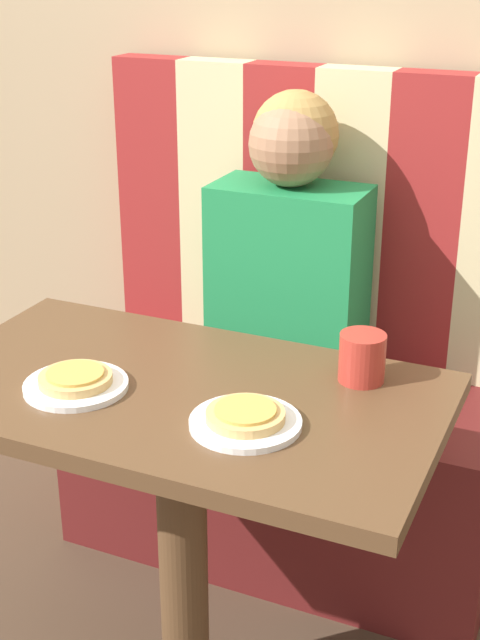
# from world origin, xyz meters

# --- Properties ---
(wall_back) EXTENTS (7.00, 0.05, 2.60)m
(wall_back) POSITION_xyz_m (0.00, 0.86, 1.30)
(wall_back) COLOR tan
(wall_back) RESTS_ON ground_plane
(booth_seat) EXTENTS (1.10, 0.47, 0.50)m
(booth_seat) POSITION_xyz_m (0.00, 0.57, 0.25)
(booth_seat) COLOR #5B1919
(booth_seat) RESTS_ON ground_plane
(booth_backrest) EXTENTS (1.10, 0.09, 0.74)m
(booth_backrest) POSITION_xyz_m (0.00, 0.76, 0.87)
(booth_backrest) COLOR maroon
(booth_backrest) RESTS_ON booth_seat
(dining_table) EXTENTS (0.98, 0.56, 0.74)m
(dining_table) POSITION_xyz_m (0.00, 0.00, 0.62)
(dining_table) COLOR brown
(dining_table) RESTS_ON ground_plane
(person) EXTENTS (0.36, 0.22, 0.70)m
(person) POSITION_xyz_m (0.00, 0.57, 0.85)
(person) COLOR #1E8447
(person) RESTS_ON booth_seat
(plate_left) EXTENTS (0.19, 0.19, 0.01)m
(plate_left) POSITION_xyz_m (-0.17, -0.08, 0.75)
(plate_left) COLOR white
(plate_left) RESTS_ON dining_table
(plate_right) EXTENTS (0.19, 0.19, 0.01)m
(plate_right) POSITION_xyz_m (0.17, -0.08, 0.75)
(plate_right) COLOR white
(plate_right) RESTS_ON dining_table
(pizza_left) EXTENTS (0.14, 0.14, 0.02)m
(pizza_left) POSITION_xyz_m (-0.17, -0.08, 0.76)
(pizza_left) COLOR tan
(pizza_left) RESTS_ON plate_left
(pizza_right) EXTENTS (0.14, 0.14, 0.02)m
(pizza_right) POSITION_xyz_m (0.17, -0.08, 0.76)
(pizza_right) COLOR tan
(pizza_right) RESTS_ON plate_right
(drinking_cup) EXTENTS (0.09, 0.09, 0.09)m
(drinking_cup) POSITION_xyz_m (0.30, 0.17, 0.79)
(drinking_cup) COLOR #B23328
(drinking_cup) RESTS_ON dining_table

